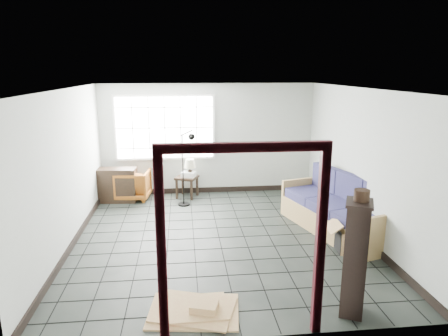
{
  "coord_description": "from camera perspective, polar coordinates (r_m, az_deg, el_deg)",
  "views": [
    {
      "loc": [
        -0.6,
        -6.55,
        2.9
      ],
      "look_at": [
        0.12,
        0.3,
        1.2
      ],
      "focal_mm": 32.0,
      "sensor_mm": 36.0,
      "label": 1
    }
  ],
  "objects": [
    {
      "name": "ground",
      "position": [
        7.19,
        -0.71,
        -9.91
      ],
      "size": [
        5.5,
        5.5,
        0.0
      ],
      "primitive_type": "plane",
      "color": "black",
      "rests_on": "ground"
    },
    {
      "name": "room_shell",
      "position": [
        6.72,
        -0.78,
        3.41
      ],
      "size": [
        5.02,
        5.52,
        2.61
      ],
      "color": "#A6ADA6",
      "rests_on": "ground"
    },
    {
      "name": "window_panel",
      "position": [
        9.35,
        -8.44,
        5.73
      ],
      "size": [
        2.32,
        0.08,
        1.52
      ],
      "color": "silver",
      "rests_on": "ground"
    },
    {
      "name": "doorway_trim",
      "position": [
        4.19,
        2.71,
        -7.42
      ],
      "size": [
        1.8,
        0.08,
        2.2
      ],
      "color": "#380C12",
      "rests_on": "ground"
    },
    {
      "name": "futon_sofa",
      "position": [
        7.64,
        16.14,
        -5.96
      ],
      "size": [
        1.53,
        2.53,
        1.05
      ],
      "rotation": [
        0.0,
        0.0,
        0.29
      ],
      "color": "tan",
      "rests_on": "ground"
    },
    {
      "name": "armchair",
      "position": [
        9.37,
        -12.84,
        -2.13
      ],
      "size": [
        0.79,
        0.75,
        0.74
      ],
      "primitive_type": "imported",
      "rotation": [
        0.0,
        0.0,
        3.03
      ],
      "color": "brown",
      "rests_on": "ground"
    },
    {
      "name": "side_table",
      "position": [
        9.29,
        -5.32,
        -1.72
      ],
      "size": [
        0.6,
        0.6,
        0.5
      ],
      "rotation": [
        0.0,
        0.0,
        -0.4
      ],
      "color": "black",
      "rests_on": "ground"
    },
    {
      "name": "table_lamp",
      "position": [
        9.2,
        -4.9,
        0.51
      ],
      "size": [
        0.29,
        0.29,
        0.4
      ],
      "rotation": [
        0.0,
        0.0,
        0.12
      ],
      "color": "black",
      "rests_on": "side_table"
    },
    {
      "name": "projector",
      "position": [
        9.23,
        -5.1,
        -0.9
      ],
      "size": [
        0.37,
        0.32,
        0.11
      ],
      "rotation": [
        0.0,
        0.0,
        -0.32
      ],
      "color": "silver",
      "rests_on": "side_table"
    },
    {
      "name": "floor_lamp",
      "position": [
        8.55,
        -5.27,
        0.28
      ],
      "size": [
        0.45,
        0.43,
        1.69
      ],
      "rotation": [
        0.0,
        0.0,
        -0.34
      ],
      "color": "black",
      "rests_on": "ground"
    },
    {
      "name": "console_shelf",
      "position": [
        9.3,
        -15.38,
        -2.36
      ],
      "size": [
        1.01,
        0.46,
        0.76
      ],
      "rotation": [
        0.0,
        0.0,
        -0.08
      ],
      "color": "black",
      "rests_on": "ground"
    },
    {
      "name": "tall_shelf",
      "position": [
        5.1,
        18.21,
        -12.08
      ],
      "size": [
        0.44,
        0.48,
        1.43
      ],
      "rotation": [
        0.0,
        0.0,
        -0.44
      ],
      "color": "black",
      "rests_on": "ground"
    },
    {
      "name": "pot",
      "position": [
        4.85,
        19.08,
        -3.72
      ],
      "size": [
        0.21,
        0.21,
        0.13
      ],
      "rotation": [
        0.0,
        0.0,
        -0.22
      ],
      "color": "black",
      "rests_on": "tall_shelf"
    },
    {
      "name": "open_box",
      "position": [
        7.0,
        17.94,
        -9.68
      ],
      "size": [
        0.91,
        0.48,
        0.5
      ],
      "rotation": [
        0.0,
        0.0,
        -0.06
      ],
      "color": "#A87251",
      "rests_on": "ground"
    },
    {
      "name": "cardboard_pile",
      "position": [
        5.2,
        -4.12,
        -19.5
      ],
      "size": [
        1.18,
        0.98,
        0.16
      ],
      "rotation": [
        0.0,
        0.0,
        -0.18
      ],
      "color": "#A87251",
      "rests_on": "ground"
    }
  ]
}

